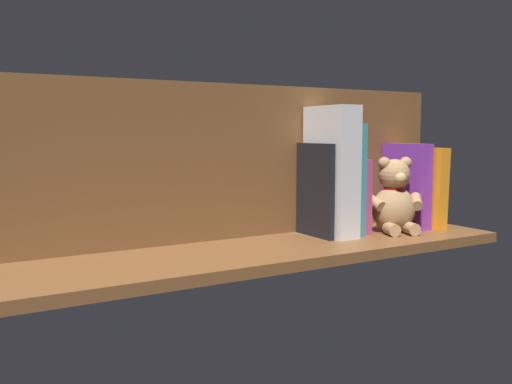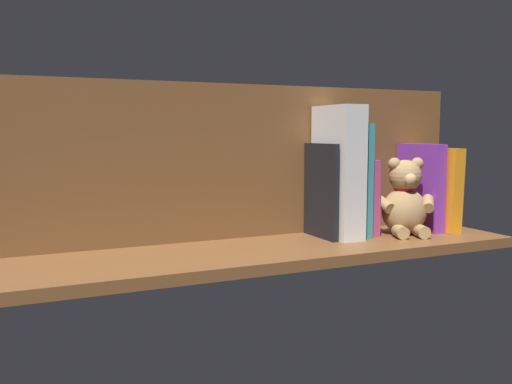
{
  "view_description": "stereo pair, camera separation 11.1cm",
  "coord_description": "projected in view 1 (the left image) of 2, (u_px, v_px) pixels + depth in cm",
  "views": [
    {
      "loc": [
        55.76,
        95.42,
        23.14
      ],
      "look_at": [
        0.0,
        0.0,
        11.24
      ],
      "focal_mm": 39.18,
      "sensor_mm": 36.0,
      "label": 1
    },
    {
      "loc": [
        45.9,
        100.53,
        23.14
      ],
      "look_at": [
        0.0,
        0.0,
        11.24
      ],
      "focal_mm": 39.18,
      "sensor_mm": 36.0,
      "label": 2
    }
  ],
  "objects": [
    {
      "name": "book_4",
      "position": [
        315.0,
        190.0,
        1.23
      ],
      "size": [
        1.22,
        12.63,
        20.68
      ],
      "primitive_type": "cube",
      "color": "black",
      "rests_on": "ground_plane"
    },
    {
      "name": "book_1",
      "position": [
        406.0,
        185.0,
        1.36
      ],
      "size": [
        3.05,
        14.03,
        20.39
      ],
      "primitive_type": "cube",
      "color": "purple",
      "rests_on": "ground_plane"
    },
    {
      "name": "ground_plane",
      "position": [
        256.0,
        253.0,
        1.12
      ],
      "size": [
        113.17,
        27.34,
        2.2
      ],
      "primitive_type": "cube",
      "color": "brown"
    },
    {
      "name": "book_3",
      "position": [
        344.0,
        179.0,
        1.27
      ],
      "size": [
        2.48,
        12.41,
        25.0
      ],
      "primitive_type": "cube",
      "color": "teal",
      "rests_on": "ground_plane"
    },
    {
      "name": "teddy_bear",
      "position": [
        394.0,
        199.0,
        1.29
      ],
      "size": [
        13.38,
        13.28,
        17.45
      ],
      "rotation": [
        0.0,
        0.0,
        -0.34
      ],
      "color": "tan",
      "rests_on": "ground_plane"
    },
    {
      "name": "dictionary_thick_white",
      "position": [
        331.0,
        171.0,
        1.24
      ],
      "size": [
        5.55,
        13.98,
        28.89
      ],
      "primitive_type": "cube",
      "color": "silver",
      "rests_on": "ground_plane"
    },
    {
      "name": "book_0",
      "position": [
        419.0,
        187.0,
        1.37
      ],
      "size": [
        3.5,
        15.83,
        19.51
      ],
      "primitive_type": "cube",
      "rotation": [
        0.0,
        -0.02,
        0.0
      ],
      "color": "orange",
      "rests_on": "ground_plane"
    },
    {
      "name": "shelf_back_panel",
      "position": [
        229.0,
        162.0,
        1.2
      ],
      "size": [
        113.17,
        1.5,
        33.4
      ],
      "primitive_type": "cube",
      "color": "brown",
      "rests_on": "ground_plane"
    },
    {
      "name": "book_2",
      "position": [
        352.0,
        195.0,
        1.3
      ],
      "size": [
        2.36,
        11.54,
        17.01
      ],
      "primitive_type": "cube",
      "rotation": [
        0.0,
        0.02,
        0.0
      ],
      "color": "#B23F72",
      "rests_on": "ground_plane"
    }
  ]
}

